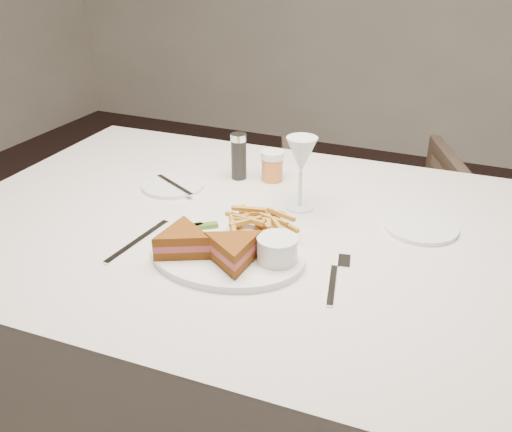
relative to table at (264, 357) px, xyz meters
name	(u,v)px	position (x,y,z in m)	size (l,w,h in m)	color
ground	(252,418)	(-0.09, 0.13, -0.38)	(5.00, 5.00, 0.00)	black
table	(264,357)	(0.00, 0.00, 0.00)	(1.47, 0.98, 0.75)	silver
chair_far	(368,225)	(0.06, 0.89, -0.04)	(0.65, 0.61, 0.67)	#4A3A2D
table_setting	(250,221)	(-0.01, -0.05, 0.41)	(0.78, 0.61, 0.18)	white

